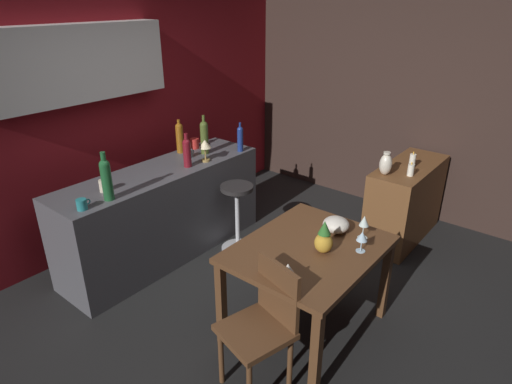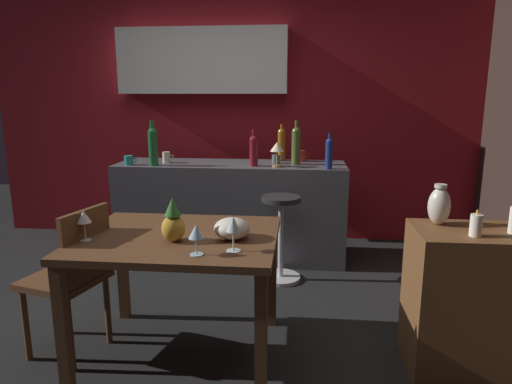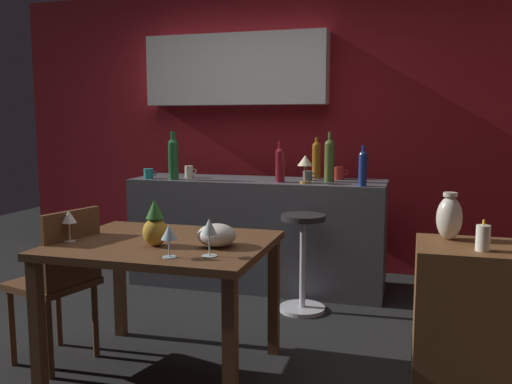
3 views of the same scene
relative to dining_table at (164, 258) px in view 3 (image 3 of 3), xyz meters
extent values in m
plane|color=black|center=(-0.02, 0.29, -0.65)|extent=(9.00, 9.00, 0.00)
cube|color=maroon|center=(-0.02, 2.39, 0.65)|extent=(5.20, 0.10, 2.60)
cube|color=white|center=(-0.32, 2.27, 1.20)|extent=(1.70, 0.32, 0.64)
cube|color=#56351E|center=(0.00, 0.00, 0.07)|extent=(1.12, 0.90, 0.04)
cube|color=#56351E|center=(-0.51, 0.40, -0.30)|extent=(0.06, 0.06, 0.70)
cube|color=#56351E|center=(0.51, 0.40, -0.30)|extent=(0.06, 0.06, 0.70)
cube|color=#56351E|center=(-0.51, -0.40, -0.30)|extent=(0.06, 0.06, 0.70)
cube|color=#56351E|center=(0.51, -0.40, -0.30)|extent=(0.06, 0.06, 0.70)
cube|color=#4C4C51|center=(0.05, 1.68, -0.20)|extent=(2.10, 0.60, 0.90)
cube|color=#56351E|center=(-0.68, -0.05, -0.18)|extent=(0.49, 0.49, 0.04)
cube|color=#56351E|center=(-0.50, -0.10, 0.03)|extent=(0.12, 0.38, 0.44)
cylinder|color=#56351E|center=(-0.87, -0.16, -0.42)|extent=(0.04, 0.04, 0.44)
cylinder|color=#56351E|center=(-0.79, 0.15, -0.42)|extent=(0.04, 0.04, 0.44)
cylinder|color=#56351E|center=(-0.56, -0.25, -0.42)|extent=(0.04, 0.04, 0.44)
cylinder|color=#56351E|center=(-0.48, 0.06, -0.42)|extent=(0.04, 0.04, 0.44)
cylinder|color=#262323|center=(0.54, 1.16, 0.05)|extent=(0.32, 0.32, 0.04)
cylinder|color=silver|center=(0.54, 1.16, -0.30)|extent=(0.04, 0.04, 0.67)
cylinder|color=silver|center=(0.54, 1.16, -0.63)|extent=(0.34, 0.34, 0.03)
cylinder|color=silver|center=(0.35, -0.24, 0.10)|extent=(0.07, 0.07, 0.00)
cylinder|color=silver|center=(0.35, -0.24, 0.15)|extent=(0.01, 0.01, 0.10)
cone|color=silver|center=(0.35, -0.24, 0.24)|extent=(0.07, 0.07, 0.08)
cylinder|color=silver|center=(0.18, -0.31, 0.10)|extent=(0.07, 0.07, 0.00)
cylinder|color=silver|center=(0.18, -0.31, 0.14)|extent=(0.01, 0.01, 0.08)
cone|color=silver|center=(0.18, -0.31, 0.22)|extent=(0.08, 0.08, 0.07)
cylinder|color=silver|center=(-0.48, -0.15, 0.10)|extent=(0.06, 0.06, 0.00)
cylinder|color=silver|center=(-0.48, -0.15, 0.15)|extent=(0.01, 0.01, 0.10)
cone|color=silver|center=(-0.48, -0.15, 0.23)|extent=(0.08, 0.08, 0.07)
ellipsoid|color=gold|center=(0.01, -0.11, 0.17)|extent=(0.13, 0.13, 0.14)
cone|color=#2D6B28|center=(0.01, -0.11, 0.29)|extent=(0.09, 0.09, 0.10)
ellipsoid|color=beige|center=(0.32, -0.03, 0.15)|extent=(0.20, 0.20, 0.12)
cylinder|color=#8C5114|center=(0.50, 1.90, 0.39)|extent=(0.08, 0.08, 0.27)
sphere|color=#8C5114|center=(0.50, 1.90, 0.53)|extent=(0.08, 0.08, 0.08)
cylinder|color=#8C5114|center=(0.50, 1.90, 0.57)|extent=(0.03, 0.03, 0.05)
cylinder|color=#1E592D|center=(-0.62, 1.49, 0.40)|extent=(0.08, 0.08, 0.29)
sphere|color=#1E592D|center=(-0.62, 1.49, 0.55)|extent=(0.08, 0.08, 0.08)
cylinder|color=#1E592D|center=(-0.62, 1.49, 0.61)|extent=(0.04, 0.04, 0.08)
cylinder|color=maroon|center=(0.27, 1.55, 0.37)|extent=(0.08, 0.08, 0.23)
sphere|color=maroon|center=(0.27, 1.55, 0.49)|extent=(0.08, 0.08, 0.08)
cylinder|color=maroon|center=(0.27, 1.55, 0.54)|extent=(0.04, 0.04, 0.07)
cylinder|color=navy|center=(0.92, 1.45, 0.37)|extent=(0.06, 0.06, 0.23)
sphere|color=navy|center=(0.92, 1.45, 0.48)|extent=(0.06, 0.06, 0.06)
cylinder|color=navy|center=(0.92, 1.45, 0.53)|extent=(0.02, 0.02, 0.06)
cylinder|color=#475623|center=(0.64, 1.69, 0.40)|extent=(0.08, 0.08, 0.30)
sphere|color=#475623|center=(0.64, 1.69, 0.55)|extent=(0.08, 0.08, 0.08)
cylinder|color=#475623|center=(0.64, 1.69, 0.61)|extent=(0.03, 0.03, 0.08)
cylinder|color=beige|center=(-0.56, 1.66, 0.30)|extent=(0.07, 0.07, 0.10)
torus|color=beige|center=(-0.51, 1.66, 0.31)|extent=(0.05, 0.01, 0.05)
cylinder|color=teal|center=(-0.86, 1.50, 0.30)|extent=(0.08, 0.08, 0.08)
torus|color=teal|center=(-0.80, 1.50, 0.30)|extent=(0.05, 0.01, 0.05)
cylinder|color=red|center=(0.69, 1.89, 0.31)|extent=(0.09, 0.09, 0.11)
torus|color=red|center=(0.74, 1.89, 0.31)|extent=(0.05, 0.01, 0.05)
cylinder|color=#515660|center=(0.46, 1.73, 0.29)|extent=(0.08, 0.08, 0.08)
torus|color=#515660|center=(0.51, 1.73, 0.30)|extent=(0.05, 0.01, 0.05)
cylinder|color=#A58447|center=(0.48, 1.51, 0.26)|extent=(0.08, 0.08, 0.02)
cylinder|color=#A58447|center=(0.48, 1.51, 0.33)|extent=(0.02, 0.02, 0.12)
cone|color=beige|center=(0.48, 1.51, 0.43)|extent=(0.12, 0.12, 0.08)
cylinder|color=white|center=(1.58, -0.12, 0.23)|extent=(0.06, 0.06, 0.11)
ellipsoid|color=yellow|center=(1.58, -0.12, 0.30)|extent=(0.01, 0.01, 0.03)
ellipsoid|color=beige|center=(1.45, 0.09, 0.28)|extent=(0.12, 0.12, 0.21)
cylinder|color=beige|center=(1.45, 0.09, 0.39)|extent=(0.07, 0.07, 0.02)
camera|label=1|loc=(-2.32, -1.39, 1.74)|focal=30.51mm
camera|label=2|loc=(0.69, -2.41, 0.88)|focal=31.83mm
camera|label=3|loc=(1.26, -2.58, 0.73)|focal=37.77mm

